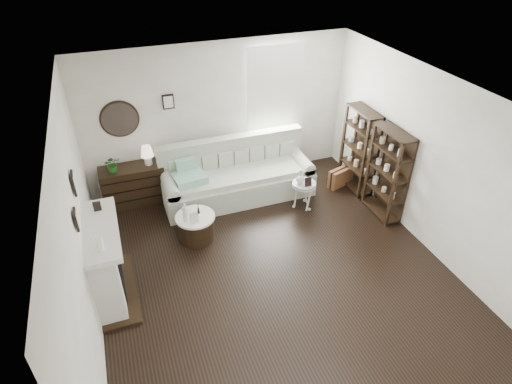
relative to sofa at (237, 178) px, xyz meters
name	(u,v)px	position (x,y,z in m)	size (l,w,h in m)	color
room	(257,98)	(0.63, 0.62, 1.24)	(5.50, 5.50, 5.50)	black
fireplace	(106,264)	(-2.42, -1.79, 0.19)	(0.50, 1.40, 1.84)	silver
shelf_unit_far	(359,150)	(2.23, -0.54, 0.45)	(0.30, 0.80, 1.60)	black
shelf_unit_near	(387,174)	(2.23, -1.44, 0.45)	(0.30, 0.80, 1.60)	black
sofa	(237,178)	(0.00, 0.00, 0.00)	(2.76, 0.95, 1.07)	beige
quilt	(189,178)	(-0.90, -0.14, 0.27)	(0.55, 0.45, 0.14)	#238054
suitcase	(341,177)	(2.00, -0.39, -0.18)	(0.54, 0.18, 0.36)	brown
dresser	(134,185)	(-1.84, 0.38, 0.02)	(1.11, 0.48, 0.74)	black
table_lamp	(147,155)	(-1.51, 0.38, 0.56)	(0.23, 0.23, 0.36)	beige
potted_plant	(113,164)	(-2.11, 0.34, 0.53)	(0.26, 0.23, 0.29)	#1E5F1B
drum_table	(196,227)	(-1.02, -1.01, -0.13)	(0.64, 0.64, 0.44)	black
pedestal_table	(304,185)	(0.99, -0.81, 0.11)	(0.43, 0.43, 0.51)	silver
eiffel_drum	(198,209)	(-0.95, -0.97, 0.18)	(0.11, 0.11, 0.18)	black
bottle_drum	(185,212)	(-1.18, -1.08, 0.26)	(0.08, 0.08, 0.33)	silver
card_frame_drum	(194,218)	(-1.06, -1.17, 0.18)	(0.14, 0.01, 0.18)	silver
eiffel_ped	(308,177)	(1.08, -0.78, 0.25)	(0.10, 0.10, 0.18)	black
flask_ped	(300,176)	(0.92, -0.79, 0.30)	(0.15, 0.15, 0.28)	silver
card_frame_ped	(308,182)	(1.01, -0.92, 0.24)	(0.12, 0.01, 0.17)	black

